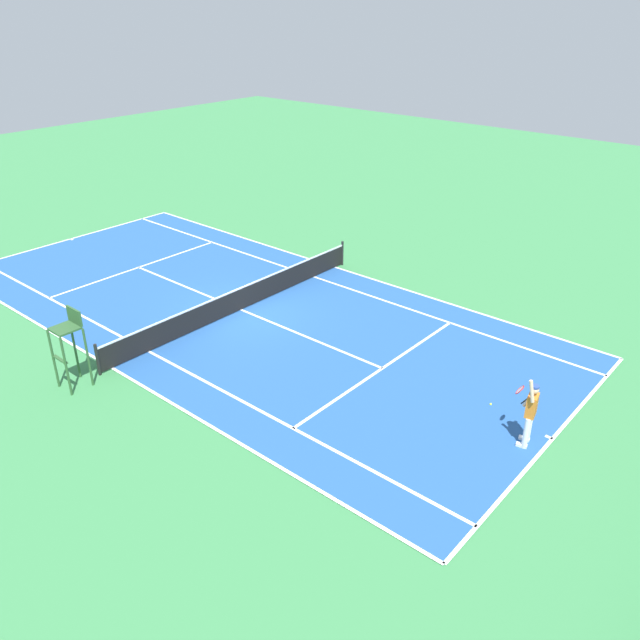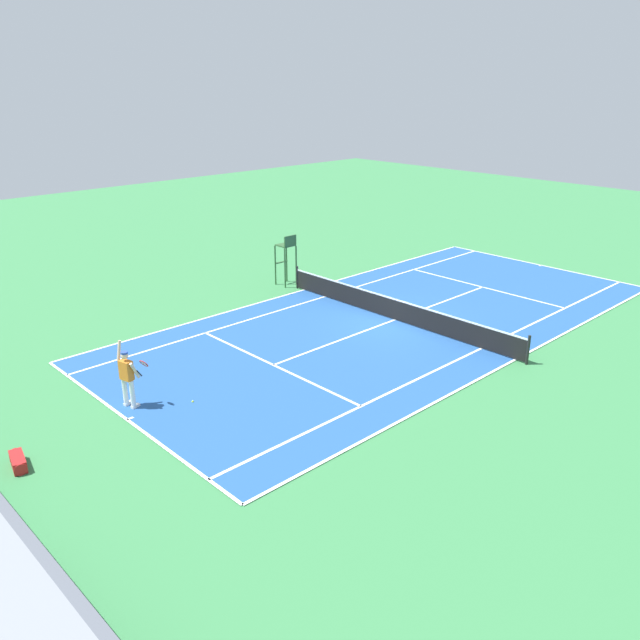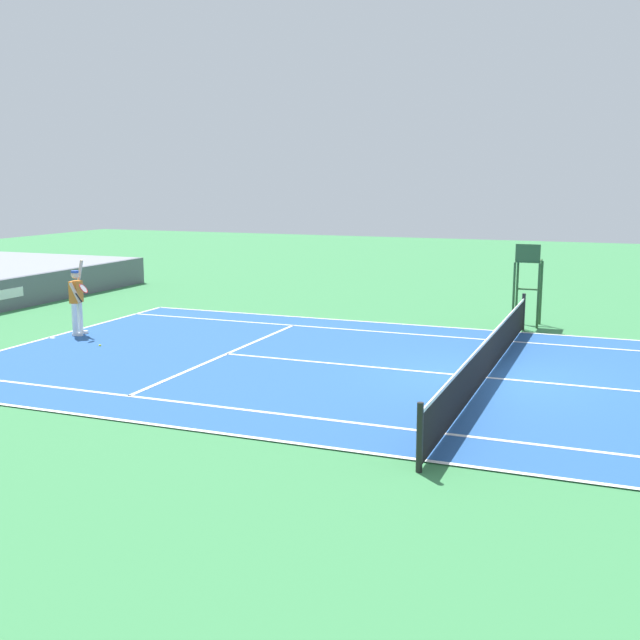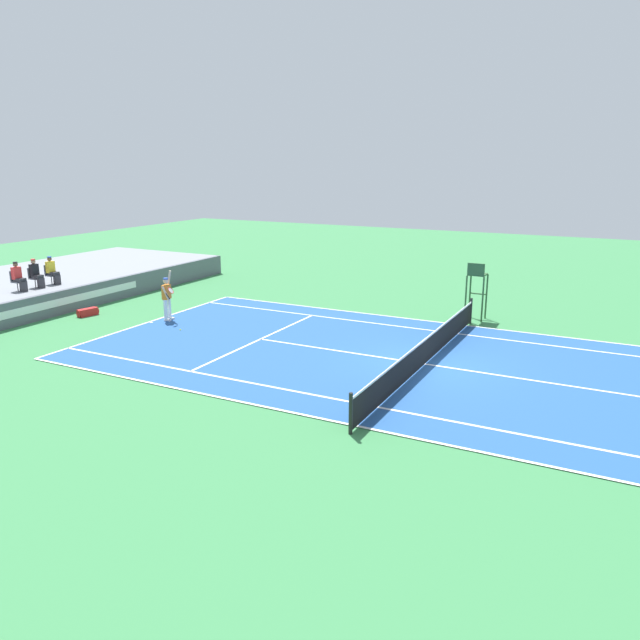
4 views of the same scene
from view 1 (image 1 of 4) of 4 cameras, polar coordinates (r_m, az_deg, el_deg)
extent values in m
plane|color=#387F47|center=(23.99, -6.96, 0.84)|extent=(80.00, 80.00, 0.00)
cube|color=#235193|center=(23.99, -6.96, 0.87)|extent=(10.98, 23.78, 0.02)
cube|color=white|center=(18.25, 19.91, -9.86)|extent=(10.98, 0.10, 0.01)
cube|color=white|center=(33.17, -21.24, 6.70)|extent=(10.98, 0.10, 0.01)
cube|color=white|center=(27.62, 1.39, 4.69)|extent=(0.10, 23.78, 0.01)
cube|color=white|center=(21.16, -17.88, -4.10)|extent=(0.10, 23.78, 0.01)
cube|color=white|center=(26.65, -0.50, 3.84)|extent=(0.10, 23.78, 0.01)
cube|color=white|center=(21.77, -14.87, -2.73)|extent=(0.10, 23.78, 0.01)
cube|color=white|center=(20.24, 5.55, -4.28)|extent=(8.22, 0.10, 0.01)
cube|color=white|center=(28.68, -15.76, 4.51)|extent=(8.22, 0.10, 0.01)
cube|color=white|center=(23.98, -6.96, 0.89)|extent=(0.10, 12.80, 0.01)
cube|color=white|center=(18.27, 19.62, -9.76)|extent=(0.10, 0.20, 0.01)
cube|color=white|center=(33.08, -21.15, 6.67)|extent=(0.10, 0.20, 0.01)
cylinder|color=black|center=(27.76, 1.99, 5.93)|extent=(0.10, 0.10, 1.07)
cylinder|color=black|center=(20.72, -19.11, -3.34)|extent=(0.10, 0.10, 1.07)
cube|color=black|center=(23.79, -7.02, 1.88)|extent=(11.78, 0.02, 0.84)
cube|color=white|center=(23.61, -7.08, 2.81)|extent=(11.78, 0.03, 0.06)
cylinder|color=white|center=(17.46, 17.79, -9.53)|extent=(0.15, 0.15, 0.92)
cylinder|color=white|center=(17.72, 18.00, -8.97)|extent=(0.15, 0.15, 0.92)
cube|color=white|center=(17.70, 17.41, -10.56)|extent=(0.18, 0.30, 0.10)
cube|color=white|center=(17.96, 17.63, -9.99)|extent=(0.18, 0.30, 0.10)
cube|color=orange|center=(17.17, 18.25, -7.19)|extent=(0.44, 0.32, 0.60)
sphere|color=beige|center=(16.92, 18.48, -5.87)|extent=(0.22, 0.22, 0.22)
cylinder|color=#2D4CA8|center=(16.88, 18.52, -5.61)|extent=(0.21, 0.21, 0.06)
cylinder|color=beige|center=(16.66, 18.25, -6.02)|extent=(0.13, 0.23, 0.61)
cylinder|color=beige|center=(17.39, 18.11, -6.62)|extent=(0.16, 0.34, 0.56)
cylinder|color=black|center=(17.50, 17.69, -6.83)|extent=(0.08, 0.19, 0.25)
torus|color=red|center=(17.42, 17.29, -5.92)|extent=(0.34, 0.26, 0.26)
cylinder|color=silver|center=(17.42, 17.29, -5.92)|extent=(0.30, 0.22, 0.22)
sphere|color=#D1E533|center=(19.09, 14.88, -7.23)|extent=(0.07, 0.07, 0.07)
cylinder|color=#2D562D|center=(19.80, -21.57, -3.88)|extent=(0.07, 0.07, 1.90)
cylinder|color=#2D562D|center=(20.36, -22.54, -3.19)|extent=(0.07, 0.07, 1.90)
cylinder|color=#2D562D|center=(20.07, -19.86, -3.14)|extent=(0.07, 0.07, 1.90)
cylinder|color=#2D562D|center=(20.62, -20.86, -2.48)|extent=(0.07, 0.07, 1.90)
cube|color=#2D562D|center=(19.77, -21.67, -0.70)|extent=(0.70, 0.70, 0.06)
cube|color=#2D562D|center=(19.79, -20.94, 0.34)|extent=(0.06, 0.70, 0.48)
cube|color=#2D562D|center=(20.05, -22.02, -3.26)|extent=(0.10, 0.70, 0.04)
camera|label=2|loc=(30.31, 48.88, 16.08)|focal=36.34mm
camera|label=3|loc=(36.85, 9.71, 16.88)|focal=43.92mm
camera|label=4|loc=(39.71, 7.56, 20.91)|focal=34.44mm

